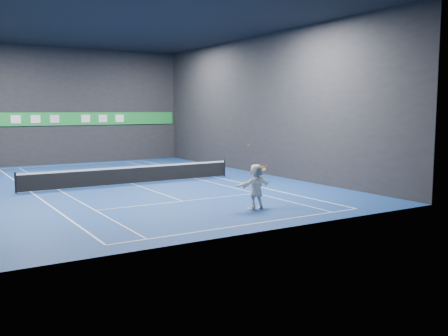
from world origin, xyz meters
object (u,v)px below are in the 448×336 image
tennis_ball (248,145)px  tennis_net (132,174)px  player (256,187)px  tennis_racket (263,167)px

tennis_ball → tennis_net: bearing=99.4°
tennis_ball → tennis_net: size_ratio=0.01×
tennis_net → player: bearing=-79.4°
player → tennis_racket: (0.40, 0.05, 0.78)m
player → tennis_ball: tennis_ball is taller
tennis_ball → tennis_racket: bearing=-15.8°
tennis_ball → tennis_racket: tennis_ball is taller
tennis_ball → player: bearing=-43.4°
player → tennis_ball: 1.77m
tennis_ball → tennis_racket: size_ratio=0.08×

